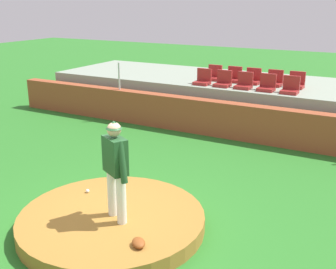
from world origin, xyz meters
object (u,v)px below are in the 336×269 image
stadium_chair_5 (214,75)px  stadium_chair_6 (234,77)px  fielding_glove (139,243)px  stadium_chair_2 (244,83)px  stadium_chair_7 (253,79)px  stadium_chair_8 (274,81)px  stadium_chair_9 (296,83)px  stadium_chair_1 (223,81)px  stadium_chair_0 (203,80)px  stadium_chair_3 (267,85)px  baseball (88,191)px  stadium_chair_4 (290,88)px  pitcher (115,164)px

stadium_chair_5 → stadium_chair_6: 0.71m
fielding_glove → stadium_chair_5: bearing=-28.2°
stadium_chair_2 → stadium_chair_7: bearing=-89.1°
stadium_chair_8 → stadium_chair_9: bearing=179.4°
fielding_glove → stadium_chair_1: stadium_chair_1 is taller
stadium_chair_5 → stadium_chair_0: bearing=90.0°
stadium_chair_5 → stadium_chair_9: (2.78, -0.05, 0.00)m
fielding_glove → stadium_chair_3: bearing=-41.7°
baseball → stadium_chair_6: 7.49m
stadium_chair_4 → stadium_chair_3: bearing=-2.8°
baseball → stadium_chair_1: stadium_chair_1 is taller
pitcher → stadium_chair_0: bearing=130.8°
stadium_chair_1 → stadium_chair_4: 2.11m
baseball → fielding_glove: bearing=-30.0°
fielding_glove → stadium_chair_8: 8.54m
stadium_chair_4 → stadium_chair_7: bearing=-32.5°
baseball → stadium_chair_4: bearing=70.2°
pitcher → stadium_chair_1: (-0.89, 7.04, 0.16)m
baseball → stadium_chair_9: size_ratio=0.15×
baseball → stadium_chair_1: bearing=88.0°
pitcher → baseball: bearing=-178.2°
stadium_chair_7 → stadium_chair_9: (1.41, -0.03, 0.00)m
stadium_chair_0 → stadium_chair_4: same height
stadium_chair_7 → baseball: bearing=83.1°
fielding_glove → stadium_chair_7: bearing=-37.1°
stadium_chair_5 → stadium_chair_7: bearing=179.2°
fielding_glove → stadium_chair_7: 8.61m
stadium_chair_2 → stadium_chair_5: size_ratio=1.00×
baseball → fielding_glove: 2.20m
fielding_glove → stadium_chair_0: stadium_chair_0 is taller
stadium_chair_3 → stadium_chair_5: 2.28m
stadium_chair_0 → stadium_chair_8: 2.27m
fielding_glove → stadium_chair_8: size_ratio=0.60×
stadium_chair_8 → stadium_chair_0: bearing=22.7°
stadium_chair_4 → stadium_chair_5: same height
pitcher → stadium_chair_7: (-0.22, 7.93, 0.16)m
stadium_chair_1 → stadium_chair_8: 1.65m
stadium_chair_2 → stadium_chair_3: bearing=-179.6°
stadium_chair_6 → stadium_chair_8: (1.38, -0.04, 0.00)m
stadium_chair_1 → stadium_chair_4: (2.11, -0.02, 0.00)m
stadium_chair_2 → stadium_chair_1: bearing=0.5°
stadium_chair_9 → stadium_chair_6: bearing=-1.2°
baseball → stadium_chair_5: bearing=93.7°
stadium_chair_6 → stadium_chair_3: bearing=147.1°
fielding_glove → stadium_chair_1: 7.85m
stadium_chair_5 → stadium_chair_4: bearing=161.6°
stadium_chair_2 → stadium_chair_9: (1.39, 0.86, 0.00)m
baseball → stadium_chair_7: stadium_chair_7 is taller
stadium_chair_0 → stadium_chair_2: bearing=-179.4°
fielding_glove → stadium_chair_4: (0.43, 7.57, 1.13)m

